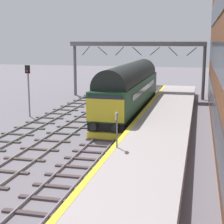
{
  "coord_description": "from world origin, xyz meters",
  "views": [
    {
      "loc": [
        6.1,
        -24.96,
        6.62
      ],
      "look_at": [
        0.2,
        -0.57,
        1.72
      ],
      "focal_mm": 58.46,
      "sensor_mm": 36.0,
      "label": 1
    }
  ],
  "objects": [
    {
      "name": "track_adjacent_west",
      "position": [
        -3.34,
        -0.0,
        0.06
      ],
      "size": [
        2.5,
        60.0,
        0.15
      ],
      "color": "gray",
      "rests_on": "ground"
    },
    {
      "name": "track_main",
      "position": [
        0.0,
        -0.0,
        0.05
      ],
      "size": [
        2.5,
        60.0,
        0.15
      ],
      "color": "slate",
      "rests_on": "ground"
    },
    {
      "name": "platform_number_sign",
      "position": [
        1.91,
        -6.56,
        2.27
      ],
      "size": [
        0.1,
        0.44,
        1.89
      ],
      "color": "slate",
      "rests_on": "station_platform"
    },
    {
      "name": "diesel_locomotive",
      "position": [
        0.0,
        7.04,
        2.48
      ],
      "size": [
        2.74,
        17.97,
        4.68
      ],
      "color": "black",
      "rests_on": "ground"
    },
    {
      "name": "signal_post_near",
      "position": [
        -8.53,
        4.25,
        2.83
      ],
      "size": [
        0.44,
        0.22,
        4.55
      ],
      "color": "gray",
      "rests_on": "ground"
    },
    {
      "name": "track_adjacent_far_west",
      "position": [
        -6.46,
        0.0,
        0.06
      ],
      "size": [
        2.5,
        60.0,
        0.15
      ],
      "color": "gray",
      "rests_on": "ground"
    },
    {
      "name": "overhead_footbridge",
      "position": [
        -1.18,
        17.58,
        5.99
      ],
      "size": [
        15.76,
        2.0,
        6.54
      ],
      "color": "slate",
      "rests_on": "ground"
    },
    {
      "name": "station_platform",
      "position": [
        3.6,
        0.0,
        0.5
      ],
      "size": [
        4.0,
        44.0,
        1.01
      ],
      "color": "#B0A5A4",
      "rests_on": "ground"
    },
    {
      "name": "ground_plane",
      "position": [
        0.0,
        0.0,
        0.0
      ],
      "size": [
        140.0,
        140.0,
        0.0
      ],
      "primitive_type": "plane",
      "color": "slate",
      "rests_on": "ground"
    }
  ]
}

